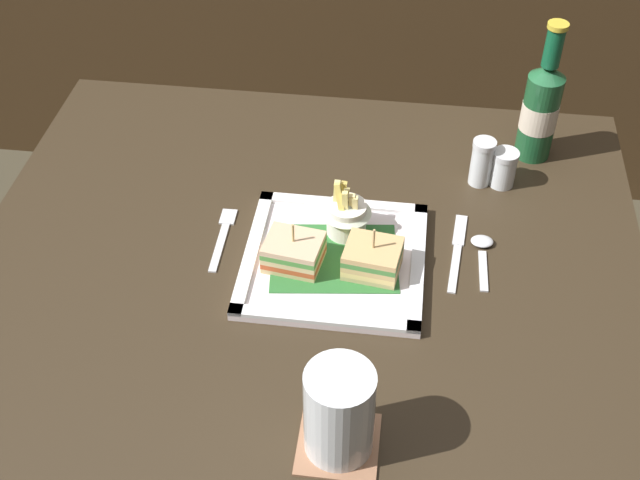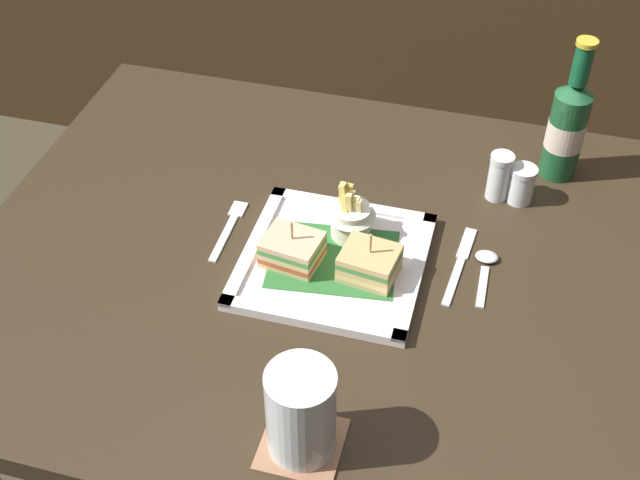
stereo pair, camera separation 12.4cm
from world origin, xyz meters
TOP-DOWN VIEW (x-y plane):
  - dining_table at (0.00, 0.00)m, footprint 1.03×0.89m
  - square_plate at (0.04, -0.01)m, footprint 0.27×0.27m
  - sandwich_half_left at (-0.01, -0.03)m, footprint 0.09×0.08m
  - sandwich_half_right at (0.10, -0.03)m, footprint 0.09×0.08m
  - fries_cup at (0.06, 0.05)m, footprint 0.08×0.08m
  - beer_bottle at (0.36, 0.31)m, footprint 0.06×0.06m
  - drink_coaster at (0.09, -0.33)m, footprint 0.10×0.10m
  - water_glass at (0.09, -0.33)m, footprint 0.08×0.08m
  - fork at (-0.14, 0.03)m, footprint 0.02×0.14m
  - knife at (0.23, 0.04)m, footprint 0.03×0.17m
  - spoon at (0.27, 0.05)m, footprint 0.04×0.12m
  - salt_shaker at (0.26, 0.22)m, footprint 0.04×0.04m
  - pepper_shaker at (0.30, 0.22)m, footprint 0.04×0.04m

SIDE VIEW (x-z plane):
  - dining_table at x=0.00m, z-range 0.23..0.99m
  - fork at x=-0.14m, z-range 0.76..0.76m
  - knife at x=0.23m, z-range 0.76..0.76m
  - drink_coaster at x=0.09m, z-range 0.76..0.76m
  - spoon at x=0.27m, z-range 0.76..0.77m
  - square_plate at x=0.04m, z-range 0.75..0.77m
  - pepper_shaker at x=0.30m, z-range 0.75..0.82m
  - sandwich_half_left at x=-0.01m, z-range 0.75..0.83m
  - sandwich_half_right at x=0.10m, z-range 0.75..0.83m
  - salt_shaker at x=0.26m, z-range 0.75..0.83m
  - fries_cup at x=0.06m, z-range 0.76..0.85m
  - water_glass at x=0.09m, z-range 0.75..0.88m
  - beer_bottle at x=0.36m, z-range 0.73..0.98m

